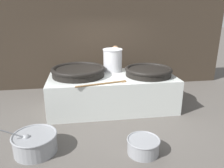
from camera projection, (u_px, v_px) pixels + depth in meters
ground_plane at (112, 107)px, 6.24m from camera, size 60.00×60.00×0.00m
back_wall at (103, 37)px, 7.62m from camera, size 8.76×0.24×3.50m
hearth_platform at (112, 92)px, 6.09m from camera, size 3.41×1.59×0.93m
giant_wok_near at (78, 71)px, 5.92m from camera, size 1.46×1.46×0.25m
giant_wok_far at (148, 71)px, 5.97m from camera, size 1.29×1.29×0.22m
stock_pot at (113, 60)px, 6.32m from camera, size 0.57×0.57×0.66m
stirring_paddle at (104, 84)px, 5.26m from camera, size 1.27×0.36×0.04m
cook at (115, 68)px, 7.08m from camera, size 0.41×0.61×1.57m
prep_bowl_vegetables at (35, 142)px, 4.19m from camera, size 1.07×0.85×0.73m
prep_bowl_meat at (143, 145)px, 4.17m from camera, size 0.64×0.64×0.30m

